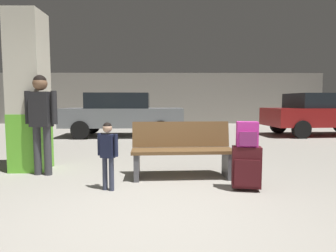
{
  "coord_description": "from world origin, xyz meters",
  "views": [
    {
      "loc": [
        0.19,
        -2.9,
        1.21
      ],
      "look_at": [
        0.24,
        1.3,
        0.85
      ],
      "focal_mm": 30.13,
      "sensor_mm": 36.0,
      "label": 1
    }
  ],
  "objects_px": {
    "parked_car_side": "(323,113)",
    "parked_car_far": "(122,113)",
    "structural_pillar": "(29,93)",
    "child": "(108,149)",
    "backpack_bright": "(247,135)",
    "adult": "(41,114)",
    "suitcase": "(246,167)",
    "bench": "(182,150)"
  },
  "relations": [
    {
      "from": "parked_car_far",
      "to": "suitcase",
      "type": "bearing_deg",
      "value": -67.11
    },
    {
      "from": "backpack_bright",
      "to": "parked_car_far",
      "type": "bearing_deg",
      "value": 112.89
    },
    {
      "from": "bench",
      "to": "parked_car_far",
      "type": "relative_size",
      "value": 0.39
    },
    {
      "from": "structural_pillar",
      "to": "backpack_bright",
      "type": "bearing_deg",
      "value": -19.4
    },
    {
      "from": "child",
      "to": "parked_car_far",
      "type": "xyz_separation_m",
      "value": [
        -0.71,
        6.13,
        0.23
      ]
    },
    {
      "from": "parked_car_far",
      "to": "parked_car_side",
      "type": "bearing_deg",
      "value": 1.36
    },
    {
      "from": "parked_car_side",
      "to": "backpack_bright",
      "type": "bearing_deg",
      "value": -126.06
    },
    {
      "from": "child",
      "to": "parked_car_side",
      "type": "distance_m",
      "value": 9.05
    },
    {
      "from": "structural_pillar",
      "to": "bench",
      "type": "distance_m",
      "value": 2.87
    },
    {
      "from": "structural_pillar",
      "to": "child",
      "type": "relative_size",
      "value": 2.95
    },
    {
      "from": "adult",
      "to": "suitcase",
      "type": "bearing_deg",
      "value": -15.41
    },
    {
      "from": "suitcase",
      "to": "parked_car_far",
      "type": "relative_size",
      "value": 0.15
    },
    {
      "from": "bench",
      "to": "backpack_bright",
      "type": "relative_size",
      "value": 4.78
    },
    {
      "from": "bench",
      "to": "child",
      "type": "height_order",
      "value": "child"
    },
    {
      "from": "bench",
      "to": "suitcase",
      "type": "relative_size",
      "value": 2.69
    },
    {
      "from": "backpack_bright",
      "to": "bench",
      "type": "bearing_deg",
      "value": 140.44
    },
    {
      "from": "backpack_bright",
      "to": "suitcase",
      "type": "bearing_deg",
      "value": 99.62
    },
    {
      "from": "structural_pillar",
      "to": "parked_car_far",
      "type": "distance_m",
      "value": 5.04
    },
    {
      "from": "suitcase",
      "to": "child",
      "type": "xyz_separation_m",
      "value": [
        -1.89,
        0.03,
        0.26
      ]
    },
    {
      "from": "bench",
      "to": "adult",
      "type": "height_order",
      "value": "adult"
    },
    {
      "from": "suitcase",
      "to": "child",
      "type": "distance_m",
      "value": 1.91
    },
    {
      "from": "parked_car_side",
      "to": "suitcase",
      "type": "bearing_deg",
      "value": -126.06
    },
    {
      "from": "structural_pillar",
      "to": "adult",
      "type": "bearing_deg",
      "value": -45.62
    },
    {
      "from": "parked_car_far",
      "to": "adult",
      "type": "bearing_deg",
      "value": -95.81
    },
    {
      "from": "child",
      "to": "parked_car_far",
      "type": "bearing_deg",
      "value": 96.6
    },
    {
      "from": "parked_car_far",
      "to": "bench",
      "type": "bearing_deg",
      "value": -72.13
    },
    {
      "from": "suitcase",
      "to": "parked_car_side",
      "type": "relative_size",
      "value": 0.14
    },
    {
      "from": "bench",
      "to": "parked_car_side",
      "type": "bearing_deg",
      "value": 45.99
    },
    {
      "from": "backpack_bright",
      "to": "parked_car_side",
      "type": "height_order",
      "value": "parked_car_side"
    },
    {
      "from": "bench",
      "to": "parked_car_far",
      "type": "distance_m",
      "value": 5.75
    },
    {
      "from": "suitcase",
      "to": "adult",
      "type": "relative_size",
      "value": 0.37
    },
    {
      "from": "suitcase",
      "to": "parked_car_side",
      "type": "bearing_deg",
      "value": 53.94
    },
    {
      "from": "adult",
      "to": "parked_car_far",
      "type": "bearing_deg",
      "value": 84.19
    },
    {
      "from": "adult",
      "to": "child",
      "type": "bearing_deg",
      "value": -33.82
    },
    {
      "from": "structural_pillar",
      "to": "adult",
      "type": "distance_m",
      "value": 0.62
    },
    {
      "from": "structural_pillar",
      "to": "adult",
      "type": "relative_size",
      "value": 1.68
    },
    {
      "from": "bench",
      "to": "parked_car_far",
      "type": "xyz_separation_m",
      "value": [
        -1.76,
        5.46,
        0.36
      ]
    },
    {
      "from": "structural_pillar",
      "to": "bench",
      "type": "bearing_deg",
      "value": -11.47
    },
    {
      "from": "suitcase",
      "to": "parked_car_far",
      "type": "bearing_deg",
      "value": 112.89
    },
    {
      "from": "suitcase",
      "to": "adult",
      "type": "xyz_separation_m",
      "value": [
        -3.14,
        0.86,
        0.69
      ]
    },
    {
      "from": "parked_car_side",
      "to": "parked_car_far",
      "type": "distance_m",
      "value": 7.21
    },
    {
      "from": "structural_pillar",
      "to": "parked_car_far",
      "type": "bearing_deg",
      "value": 79.68
    }
  ]
}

